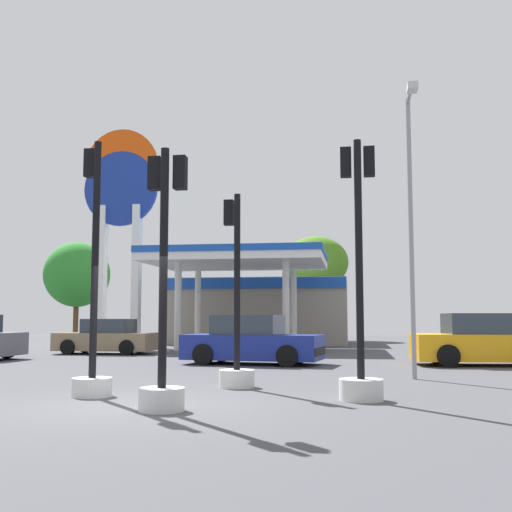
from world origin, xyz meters
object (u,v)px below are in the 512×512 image
object	(u,v)px
corner_streetlamp	(411,207)
traffic_signal_2	(360,321)
car_0	(486,342)
traffic_signal_1	(93,327)
traffic_signal_0	(163,324)
car_1	(252,342)
station_pole_sign	(121,207)
tree_0	(77,275)
car_3	(106,338)
tree_1	(316,263)
traffic_signal_3	(236,339)

from	to	relation	value
corner_streetlamp	traffic_signal_2	bearing A→B (deg)	-108.66
car_0	traffic_signal_2	world-z (taller)	traffic_signal_2
car_0	traffic_signal_2	bearing A→B (deg)	-114.02
traffic_signal_1	traffic_signal_0	bearing A→B (deg)	-40.31
car_1	traffic_signal_2	distance (m)	9.20
car_0	car_1	xyz separation A→B (m)	(-7.41, -0.55, -0.02)
station_pole_sign	tree_0	xyz separation A→B (m)	(-7.46, 11.09, -2.83)
traffic_signal_0	traffic_signal_1	world-z (taller)	traffic_signal_1
station_pole_sign	tree_0	world-z (taller)	station_pole_sign
car_3	tree_0	xyz separation A→B (m)	(-9.56, 17.93, 3.98)
car_1	traffic_signal_0	distance (m)	10.38
tree_0	car_0	bearing A→B (deg)	-42.95
car_3	car_1	bearing A→B (deg)	-35.12
car_3	traffic_signal_1	world-z (taller)	traffic_signal_1
traffic_signal_1	traffic_signal_2	bearing A→B (deg)	2.23
car_1	tree_1	xyz separation A→B (m)	(0.87, 22.69, 4.55)
traffic_signal_1	tree_1	bearing A→B (deg)	85.23
station_pole_sign	car_1	size ratio (longest dim) A/B	2.54
traffic_signal_0	car_0	bearing A→B (deg)	56.37
traffic_signal_2	tree_0	distance (m)	37.28
car_1	traffic_signal_3	bearing A→B (deg)	-84.01
station_pole_sign	car_0	world-z (taller)	station_pole_sign
car_1	car_3	size ratio (longest dim) A/B	1.14
station_pole_sign	tree_1	world-z (taller)	station_pole_sign
car_0	car_1	bearing A→B (deg)	-175.75
traffic_signal_2	corner_streetlamp	xyz separation A→B (m)	(1.36, 4.02, 2.81)
traffic_signal_0	traffic_signal_2	bearing A→B (deg)	29.54
tree_0	traffic_signal_2	bearing A→B (deg)	-57.63
station_pole_sign	traffic_signal_3	xyz separation A→B (m)	(9.78, -18.51, -6.43)
car_3	traffic_signal_3	size ratio (longest dim) A/B	0.96
station_pole_sign	traffic_signal_3	world-z (taller)	station_pole_sign
car_1	corner_streetlamp	bearing A→B (deg)	-43.76
station_pole_sign	traffic_signal_3	distance (m)	21.89
tree_0	corner_streetlamp	bearing A→B (deg)	-52.17
traffic_signal_2	traffic_signal_3	size ratio (longest dim) A/B	1.14
car_3	traffic_signal_1	distance (m)	14.62
car_0	tree_0	world-z (taller)	tree_0
station_pole_sign	corner_streetlamp	world-z (taller)	station_pole_sign
traffic_signal_0	traffic_signal_1	size ratio (longest dim) A/B	0.87
car_0	tree_1	world-z (taller)	tree_1
car_0	tree_1	distance (m)	23.53
traffic_signal_3	traffic_signal_0	bearing A→B (deg)	-98.75
traffic_signal_2	tree_1	size ratio (longest dim) A/B	0.68
tree_1	traffic_signal_0	bearing A→B (deg)	-91.24
car_1	tree_1	distance (m)	23.16
car_3	traffic_signal_2	world-z (taller)	traffic_signal_2
car_0	traffic_signal_1	distance (m)	13.06
car_1	traffic_signal_0	xyz separation A→B (m)	(0.16, -10.35, 0.68)
car_0	traffic_signal_3	size ratio (longest dim) A/B	1.11
traffic_signal_3	corner_streetlamp	world-z (taller)	corner_streetlamp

